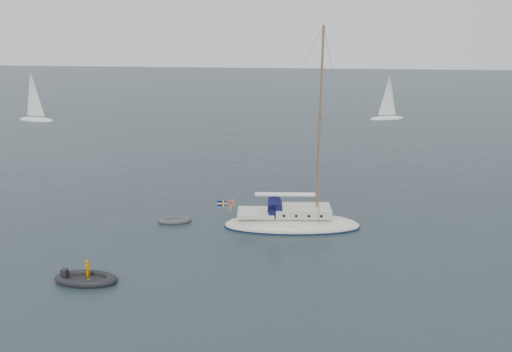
# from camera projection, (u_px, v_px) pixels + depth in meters

# --- Properties ---
(ground) EXTENTS (300.00, 300.00, 0.00)m
(ground) POSITION_uv_depth(u_px,v_px,m) (272.00, 241.00, 33.70)
(ground) COLOR black
(ground) RESTS_ON ground
(sailboat) EXTENTS (10.32, 3.09, 14.69)m
(sailboat) POSITION_uv_depth(u_px,v_px,m) (292.00, 213.00, 35.74)
(sailboat) COLOR beige
(sailboat) RESTS_ON ground
(dinghy) EXTENTS (2.50, 1.13, 0.36)m
(dinghy) POSITION_uv_depth(u_px,v_px,m) (175.00, 220.00, 36.96)
(dinghy) COLOR #46454A
(dinghy) RESTS_ON ground
(rib) EXTENTS (3.70, 1.68, 1.38)m
(rib) POSITION_uv_depth(u_px,v_px,m) (86.00, 278.00, 28.26)
(rib) COLOR black
(rib) RESTS_ON ground
(distant_yacht_c) EXTENTS (5.66, 3.02, 7.49)m
(distant_yacht_c) POSITION_uv_depth(u_px,v_px,m) (388.00, 99.00, 77.80)
(distant_yacht_c) COLOR silver
(distant_yacht_c) RESTS_ON ground
(distant_yacht_a) EXTENTS (6.26, 3.34, 8.29)m
(distant_yacht_a) POSITION_uv_depth(u_px,v_px,m) (34.00, 98.00, 76.43)
(distant_yacht_a) COLOR silver
(distant_yacht_a) RESTS_ON ground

